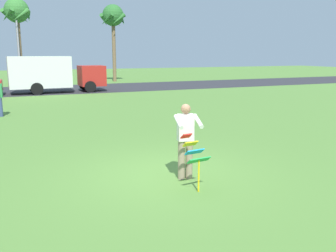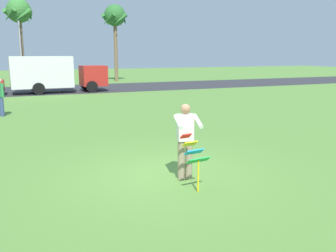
{
  "view_description": "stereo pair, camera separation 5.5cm",
  "coord_description": "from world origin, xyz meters",
  "px_view_note": "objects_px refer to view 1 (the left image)",
  "views": [
    {
      "loc": [
        -3.21,
        -7.7,
        2.83
      ],
      "look_at": [
        0.31,
        0.52,
        1.05
      ],
      "focal_mm": 39.12,
      "sensor_mm": 36.0,
      "label": 1
    },
    {
      "loc": [
        -3.16,
        -7.72,
        2.83
      ],
      "look_at": [
        0.31,
        0.52,
        1.05
      ],
      "focal_mm": 39.12,
      "sensor_mm": 36.0,
      "label": 2
    }
  ],
  "objects_px": {
    "person_kite_flyer": "(186,139)",
    "kite_held": "(195,154)",
    "palm_tree_centre_far": "(113,18)",
    "streetlight_pole": "(18,40)",
    "palm_tree_right_near": "(17,14)",
    "parked_truck_red_cab": "(52,73)"
  },
  "relations": [
    {
      "from": "palm_tree_centre_far",
      "to": "palm_tree_right_near",
      "type": "bearing_deg",
      "value": -173.65
    },
    {
      "from": "parked_truck_red_cab",
      "to": "palm_tree_right_near",
      "type": "height_order",
      "value": "palm_tree_right_near"
    },
    {
      "from": "parked_truck_red_cab",
      "to": "palm_tree_right_near",
      "type": "bearing_deg",
      "value": 102.97
    },
    {
      "from": "palm_tree_centre_far",
      "to": "streetlight_pole",
      "type": "height_order",
      "value": "palm_tree_centre_far"
    },
    {
      "from": "kite_held",
      "to": "palm_tree_centre_far",
      "type": "height_order",
      "value": "palm_tree_centre_far"
    },
    {
      "from": "palm_tree_right_near",
      "to": "streetlight_pole",
      "type": "xyz_separation_m",
      "value": [
        -0.1,
        -0.38,
        -2.2
      ]
    },
    {
      "from": "person_kite_flyer",
      "to": "kite_held",
      "type": "bearing_deg",
      "value": -99.96
    },
    {
      "from": "palm_tree_centre_far",
      "to": "streetlight_pole",
      "type": "distance_m",
      "value": 9.34
    },
    {
      "from": "parked_truck_red_cab",
      "to": "palm_tree_right_near",
      "type": "xyz_separation_m",
      "value": [
        -1.84,
        7.97,
        4.79
      ]
    },
    {
      "from": "palm_tree_right_near",
      "to": "palm_tree_centre_far",
      "type": "relative_size",
      "value": 1.0
    },
    {
      "from": "person_kite_flyer",
      "to": "kite_held",
      "type": "distance_m",
      "value": 0.7
    },
    {
      "from": "person_kite_flyer",
      "to": "parked_truck_red_cab",
      "type": "relative_size",
      "value": 0.26
    },
    {
      "from": "streetlight_pole",
      "to": "person_kite_flyer",
      "type": "bearing_deg",
      "value": -84.56
    },
    {
      "from": "parked_truck_red_cab",
      "to": "streetlight_pole",
      "type": "relative_size",
      "value": 0.97
    },
    {
      "from": "person_kite_flyer",
      "to": "palm_tree_right_near",
      "type": "relative_size",
      "value": 0.23
    },
    {
      "from": "kite_held",
      "to": "palm_tree_centre_far",
      "type": "distance_m",
      "value": 31.34
    },
    {
      "from": "person_kite_flyer",
      "to": "parked_truck_red_cab",
      "type": "distance_m",
      "value": 20.59
    },
    {
      "from": "parked_truck_red_cab",
      "to": "palm_tree_centre_far",
      "type": "distance_m",
      "value": 12.36
    },
    {
      "from": "palm_tree_right_near",
      "to": "streetlight_pole",
      "type": "bearing_deg",
      "value": -104.14
    },
    {
      "from": "person_kite_flyer",
      "to": "parked_truck_red_cab",
      "type": "height_order",
      "value": "parked_truck_red_cab"
    },
    {
      "from": "parked_truck_red_cab",
      "to": "palm_tree_centre_far",
      "type": "height_order",
      "value": "palm_tree_centre_far"
    },
    {
      "from": "person_kite_flyer",
      "to": "streetlight_pole",
      "type": "height_order",
      "value": "streetlight_pole"
    }
  ]
}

